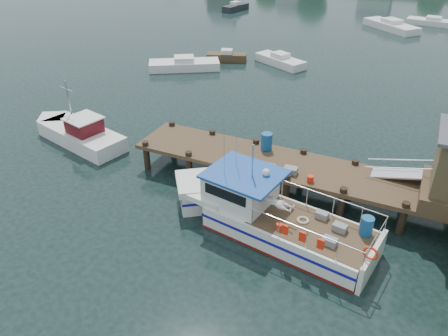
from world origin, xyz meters
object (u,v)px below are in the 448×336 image
at_px(lobster_boat, 264,213).
at_px(moored_d, 391,25).
at_px(dock, 401,171).
at_px(work_boat, 78,133).
at_px(moored_far, 433,22).
at_px(moored_b, 280,60).
at_px(moored_rowboat, 227,56).
at_px(moored_a, 184,64).
at_px(moored_e, 236,7).

relative_size(lobster_boat, moored_d, 1.43).
xyz_separation_m(dock, lobster_boat, (-4.77, -3.42, -1.41)).
height_order(lobster_boat, moored_d, lobster_boat).
distance_m(work_boat, moored_far, 44.14).
bearing_deg(moored_b, moored_rowboat, -178.27).
distance_m(moored_b, moored_d, 18.97).
relative_size(moored_a, moored_b, 1.21).
relative_size(dock, work_boat, 2.41).
bearing_deg(moored_far, lobster_boat, -105.83).
height_order(moored_b, moored_d, moored_d).
bearing_deg(moored_rowboat, moored_b, 21.75).
height_order(moored_d, moored_e, moored_d).
relative_size(moored_far, moored_a, 0.96).
height_order(moored_rowboat, moored_e, moored_e).
xyz_separation_m(dock, moored_rowboat, (-16.19, 17.59, -1.87)).
bearing_deg(moored_e, dock, -53.49).
relative_size(moored_rowboat, moored_e, 0.84).
distance_m(dock, moored_b, 21.80).
bearing_deg(lobster_boat, moored_a, 137.83).
distance_m(moored_rowboat, moored_b, 4.79).
distance_m(moored_a, moored_b, 8.30).
xyz_separation_m(moored_far, moored_d, (-4.17, -4.28, 0.07)).
bearing_deg(dock, lobster_boat, -144.37).
bearing_deg(moored_rowboat, moored_e, 123.33).
bearing_deg(work_boat, moored_far, 81.36).
bearing_deg(moored_a, moored_far, 44.41).
distance_m(work_boat, moored_e, 39.37).
bearing_deg(work_boat, moored_e, 114.63).
distance_m(dock, moored_far, 40.35).
bearing_deg(moored_b, moored_a, -155.29).
relative_size(work_boat, moored_a, 1.14).
xyz_separation_m(lobster_boat, moored_b, (-6.71, 21.86, -0.44)).
bearing_deg(moored_d, moored_rowboat, -142.06).
xyz_separation_m(moored_d, moored_e, (-20.09, 2.32, -0.01)).
height_order(lobster_boat, moored_a, lobster_boat).
bearing_deg(lobster_boat, moored_d, 99.00).
height_order(moored_far, moored_e, moored_e).
height_order(dock, lobster_boat, lobster_boat).
relative_size(moored_b, moored_e, 1.15).
bearing_deg(moored_a, moored_e, 92.88).
bearing_deg(work_boat, moored_a, 108.52).
xyz_separation_m(moored_far, moored_a, (-18.21, -26.42, 0.04)).
bearing_deg(work_boat, dock, 15.43).
relative_size(moored_rowboat, moored_far, 0.63).
distance_m(lobster_boat, work_boat, 12.95).
relative_size(moored_rowboat, moored_b, 0.73).
relative_size(work_boat, moored_rowboat, 1.88).
distance_m(moored_a, moored_e, 25.19).
xyz_separation_m(moored_far, moored_b, (-11.26, -21.87, 0.03)).
bearing_deg(moored_rowboat, lobster_boat, -49.91).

